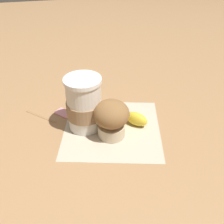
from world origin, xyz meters
The scene contains 7 objects.
ground_plane centered at (0.00, 0.00, 0.00)m, with size 3.00×3.00×0.00m, color #A87C51.
paper_napkin centered at (0.00, 0.00, 0.00)m, with size 0.25×0.25×0.00m, color beige.
coffee_cup centered at (-0.07, 0.03, 0.07)m, with size 0.09×0.09×0.14m.
muffin centered at (-0.01, -0.03, 0.06)m, with size 0.09×0.09×0.10m.
banana centered at (0.01, 0.01, 0.02)m, with size 0.18×0.08×0.04m.
sugar_packet centered at (-0.12, 0.10, 0.00)m, with size 0.05×0.03×0.01m, color pink.
wooden_stirrer centered at (-0.18, 0.10, 0.00)m, with size 0.11×0.01×0.00m, color #9E7547.
Camera 1 is at (-0.12, -0.52, 0.44)m, focal length 42.00 mm.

